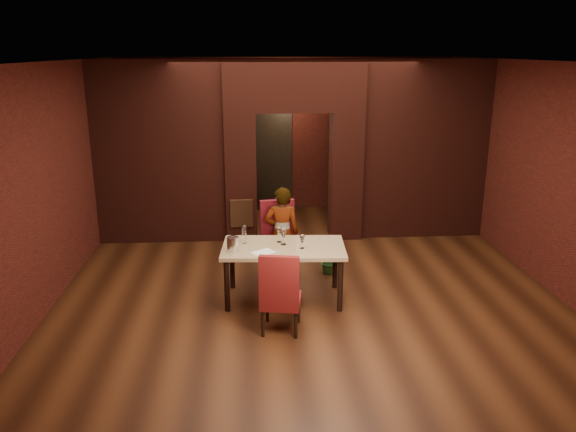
# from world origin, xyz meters

# --- Properties ---
(floor) EXTENTS (8.00, 8.00, 0.00)m
(floor) POSITION_xyz_m (0.00, 0.00, 0.00)
(floor) COLOR #462411
(floor) RESTS_ON ground
(ceiling) EXTENTS (7.00, 8.00, 0.04)m
(ceiling) POSITION_xyz_m (0.00, 0.00, 3.20)
(ceiling) COLOR silver
(ceiling) RESTS_ON ground
(wall_back) EXTENTS (7.00, 0.04, 3.20)m
(wall_back) POSITION_xyz_m (0.00, 4.00, 1.60)
(wall_back) COLOR maroon
(wall_back) RESTS_ON ground
(wall_front) EXTENTS (7.00, 0.04, 3.20)m
(wall_front) POSITION_xyz_m (0.00, -4.00, 1.60)
(wall_front) COLOR maroon
(wall_front) RESTS_ON ground
(wall_left) EXTENTS (0.04, 8.00, 3.20)m
(wall_left) POSITION_xyz_m (-3.50, 0.00, 1.60)
(wall_left) COLOR maroon
(wall_left) RESTS_ON ground
(wall_right) EXTENTS (0.04, 8.00, 3.20)m
(wall_right) POSITION_xyz_m (3.50, 0.00, 1.60)
(wall_right) COLOR maroon
(wall_right) RESTS_ON ground
(pillar_left) EXTENTS (0.55, 0.55, 2.30)m
(pillar_left) POSITION_xyz_m (-0.95, 2.00, 1.15)
(pillar_left) COLOR maroon
(pillar_left) RESTS_ON ground
(pillar_right) EXTENTS (0.55, 0.55, 2.30)m
(pillar_right) POSITION_xyz_m (0.95, 2.00, 1.15)
(pillar_right) COLOR maroon
(pillar_right) RESTS_ON ground
(lintel) EXTENTS (2.45, 0.55, 0.90)m
(lintel) POSITION_xyz_m (0.00, 2.00, 2.75)
(lintel) COLOR maroon
(lintel) RESTS_ON ground
(wing_wall_left) EXTENTS (2.28, 0.35, 3.20)m
(wing_wall_left) POSITION_xyz_m (-2.36, 2.00, 1.60)
(wing_wall_left) COLOR maroon
(wing_wall_left) RESTS_ON ground
(wing_wall_right) EXTENTS (2.28, 0.35, 3.20)m
(wing_wall_right) POSITION_xyz_m (2.36, 2.00, 1.60)
(wing_wall_right) COLOR maroon
(wing_wall_right) RESTS_ON ground
(vent_panel) EXTENTS (0.40, 0.03, 0.50)m
(vent_panel) POSITION_xyz_m (-0.95, 1.71, 0.55)
(vent_panel) COLOR #A1582E
(vent_panel) RESTS_ON ground
(rear_door) EXTENTS (0.90, 0.08, 2.10)m
(rear_door) POSITION_xyz_m (-0.40, 3.94, 1.05)
(rear_door) COLOR black
(rear_door) RESTS_ON ground
(rear_door_frame) EXTENTS (1.02, 0.04, 2.22)m
(rear_door_frame) POSITION_xyz_m (-0.40, 3.90, 1.05)
(rear_door_frame) COLOR black
(rear_door_frame) RESTS_ON ground
(dining_table) EXTENTS (1.72, 1.04, 0.78)m
(dining_table) POSITION_xyz_m (-0.35, -0.70, 0.39)
(dining_table) COLOR tan
(dining_table) RESTS_ON ground
(chair_far) EXTENTS (0.59, 0.59, 1.15)m
(chair_far) POSITION_xyz_m (-0.35, 0.13, 0.58)
(chair_far) COLOR maroon
(chair_far) RESTS_ON ground
(chair_near) EXTENTS (0.55, 0.55, 1.05)m
(chair_near) POSITION_xyz_m (-0.43, -1.60, 0.53)
(chair_near) COLOR maroon
(chair_near) RESTS_ON ground
(person_seated) EXTENTS (0.52, 0.35, 1.42)m
(person_seated) POSITION_xyz_m (-0.33, 0.06, 0.71)
(person_seated) COLOR beige
(person_seated) RESTS_ON ground
(wine_glass_a) EXTENTS (0.09, 0.09, 0.21)m
(wine_glass_a) POSITION_xyz_m (-0.40, -0.53, 0.88)
(wine_glass_a) COLOR white
(wine_glass_a) RESTS_ON dining_table
(wine_glass_b) EXTENTS (0.09, 0.09, 0.23)m
(wine_glass_b) POSITION_xyz_m (-0.34, -0.64, 0.89)
(wine_glass_b) COLOR white
(wine_glass_b) RESTS_ON dining_table
(wine_glass_c) EXTENTS (0.08, 0.08, 0.19)m
(wine_glass_c) POSITION_xyz_m (-0.10, -0.80, 0.87)
(wine_glass_c) COLOR white
(wine_glass_c) RESTS_ON dining_table
(tasting_sheet) EXTENTS (0.35, 0.33, 0.00)m
(tasting_sheet) POSITION_xyz_m (-0.63, -0.93, 0.78)
(tasting_sheet) COLOR white
(tasting_sheet) RESTS_ON dining_table
(wine_bucket) EXTENTS (0.16, 0.16, 0.19)m
(wine_bucket) POSITION_xyz_m (-1.03, -0.84, 0.88)
(wine_bucket) COLOR silver
(wine_bucket) RESTS_ON dining_table
(water_bottle) EXTENTS (0.06, 0.06, 0.26)m
(water_bottle) POSITION_xyz_m (-0.88, -0.53, 0.91)
(water_bottle) COLOR silver
(water_bottle) RESTS_ON dining_table
(potted_plant) EXTENTS (0.45, 0.42, 0.40)m
(potted_plant) POSITION_xyz_m (0.42, 0.19, 0.20)
(potted_plant) COLOR #255B23
(potted_plant) RESTS_ON ground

